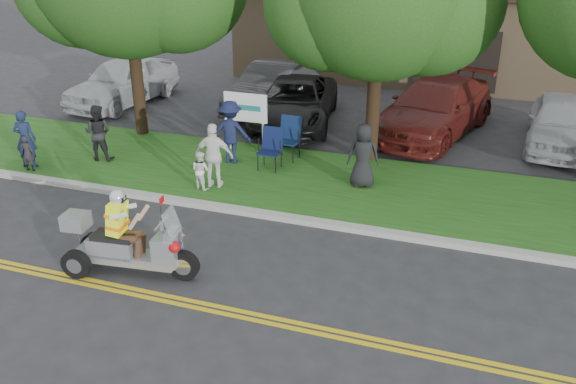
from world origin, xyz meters
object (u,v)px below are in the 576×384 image
(parked_car_far_left, at_px, (123,81))
(spectator_adult_left, at_px, (25,139))
(spectator_adult_right, at_px, (214,156))
(lawn_chair_b, at_px, (271,146))
(parked_car_right, at_px, (434,108))
(parked_car_far_right, at_px, (561,122))
(trike_scooter, at_px, (125,245))
(parked_car_mid, at_px, (294,102))
(parked_car_left, at_px, (273,87))
(spectator_adult_mid, at_px, (98,133))
(lawn_chair_a, at_px, (289,135))

(parked_car_far_left, bearing_deg, spectator_adult_left, -74.01)
(spectator_adult_right, height_order, parked_car_far_left, spectator_adult_right)
(lawn_chair_b, relative_size, spectator_adult_right, 0.67)
(spectator_adult_right, distance_m, parked_car_right, 7.56)
(spectator_adult_left, distance_m, parked_car_far_right, 14.69)
(parked_car_right, bearing_deg, lawn_chair_b, -113.36)
(lawn_chair_b, bearing_deg, trike_scooter, -98.14)
(parked_car_far_left, distance_m, parked_car_right, 10.82)
(parked_car_mid, bearing_deg, spectator_adult_left, -141.53)
(trike_scooter, xyz_separation_m, spectator_adult_right, (-0.07, 3.98, 0.31))
(trike_scooter, xyz_separation_m, parked_car_far_left, (-6.42, 9.87, 0.23))
(spectator_adult_left, relative_size, spectator_adult_right, 0.96)
(trike_scooter, relative_size, parked_car_mid, 0.50)
(parked_car_far_left, bearing_deg, parked_car_left, 16.90)
(parked_car_far_right, bearing_deg, spectator_adult_mid, -151.73)
(spectator_adult_mid, bearing_deg, parked_car_mid, -139.85)
(spectator_adult_mid, distance_m, parked_car_left, 6.83)
(parked_car_mid, bearing_deg, parked_car_left, 121.77)
(spectator_adult_mid, distance_m, parked_car_far_right, 12.92)
(spectator_adult_left, xyz_separation_m, parked_car_left, (4.10, 7.37, -0.08))
(spectator_adult_mid, relative_size, spectator_adult_right, 0.95)
(parked_car_mid, relative_size, parked_car_far_right, 1.18)
(lawn_chair_a, height_order, parked_car_far_right, parked_car_far_right)
(spectator_adult_right, bearing_deg, trike_scooter, 81.07)
(lawn_chair_a, distance_m, spectator_adult_left, 6.86)
(spectator_adult_mid, bearing_deg, parked_car_far_left, -75.01)
(spectator_adult_mid, relative_size, parked_car_right, 0.27)
(spectator_adult_right, bearing_deg, parked_car_far_right, -153.12)
(lawn_chair_b, distance_m, parked_car_far_right, 8.43)
(spectator_adult_left, bearing_deg, spectator_adult_mid, -161.24)
(lawn_chair_a, distance_m, parked_car_far_left, 8.16)
(trike_scooter, height_order, parked_car_far_left, trike_scooter)
(parked_car_left, bearing_deg, parked_car_mid, -43.02)
(lawn_chair_a, bearing_deg, spectator_adult_mid, -156.05)
(spectator_adult_mid, xyz_separation_m, parked_car_far_left, (-2.64, 5.23, -0.04))
(parked_car_left, distance_m, parked_car_right, 5.61)
(spectator_adult_left, xyz_separation_m, spectator_adult_right, (5.17, 0.41, 0.03))
(parked_car_left, height_order, parked_car_mid, parked_car_left)
(parked_car_far_left, distance_m, parked_car_mid, 6.51)
(lawn_chair_a, relative_size, spectator_adult_right, 0.72)
(spectator_adult_mid, bearing_deg, parked_car_left, -124.46)
(trike_scooter, height_order, lawn_chair_a, trike_scooter)
(spectator_adult_right, xyz_separation_m, parked_car_left, (-1.07, 6.96, -0.11))
(lawn_chair_b, xyz_separation_m, spectator_adult_right, (-0.85, -1.61, 0.20))
(parked_car_right, bearing_deg, spectator_adult_mid, -130.79)
(lawn_chair_a, distance_m, spectator_adult_mid, 5.10)
(trike_scooter, bearing_deg, parked_car_right, 59.71)
(parked_car_far_left, xyz_separation_m, parked_car_mid, (6.50, -0.30, -0.10))
(lawn_chair_a, bearing_deg, parked_car_left, 118.54)
(spectator_adult_left, height_order, parked_car_mid, spectator_adult_left)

